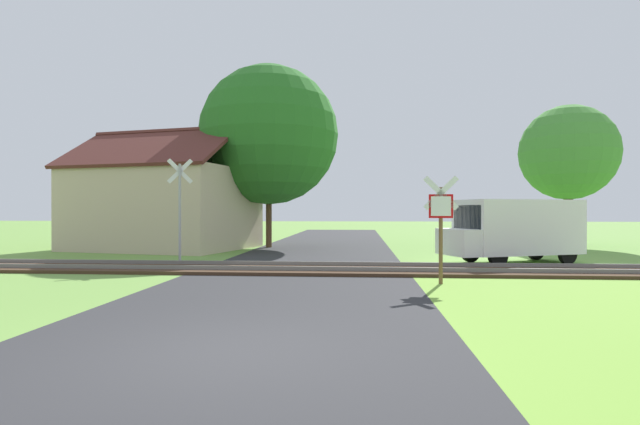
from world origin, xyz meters
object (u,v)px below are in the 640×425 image
(stop_sign_near, at_px, (441,219))
(tree_center, at_px, (269,135))
(house, at_px, (166,206))
(mail_truck, at_px, (514,228))
(crossing_sign_far, at_px, (180,203))
(tree_far, at_px, (568,153))

(stop_sign_near, xyz_separation_m, tree_center, (-6.64, 12.20, 4.03))
(house, relative_size, mail_truck, 1.76)
(mail_truck, bearing_deg, tree_center, 33.77)
(crossing_sign_far, relative_size, mail_truck, 0.70)
(house, xyz_separation_m, mail_truck, (14.95, -5.66, -0.86))
(mail_truck, bearing_deg, tree_far, -53.15)
(house, distance_m, tree_center, 6.20)
(crossing_sign_far, xyz_separation_m, tree_far, (17.14, 10.31, 2.79))
(house, bearing_deg, tree_center, 26.05)
(stop_sign_near, distance_m, tree_far, 17.19)
(crossing_sign_far, xyz_separation_m, mail_truck, (11.66, 1.29, -0.87))
(crossing_sign_far, height_order, house, house)
(house, height_order, mail_truck, house)
(house, distance_m, mail_truck, 16.01)
(stop_sign_near, distance_m, mail_truck, 6.34)
(crossing_sign_far, bearing_deg, mail_truck, -7.27)
(tree_far, bearing_deg, crossing_sign_far, -148.98)
(stop_sign_near, bearing_deg, crossing_sign_far, -19.65)
(house, distance_m, tree_far, 20.90)
(stop_sign_near, bearing_deg, mail_truck, -116.12)
(crossing_sign_far, relative_size, house, 0.40)
(tree_center, height_order, mail_truck, tree_center)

